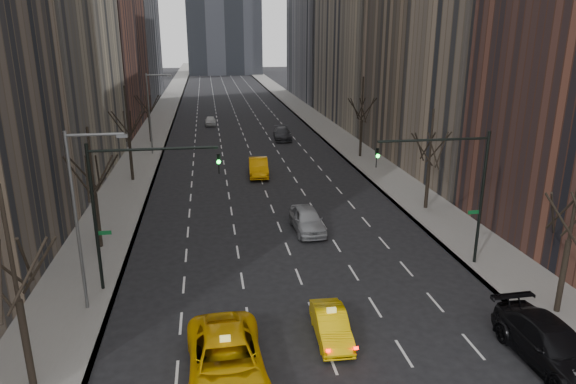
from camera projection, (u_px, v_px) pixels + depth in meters
name	position (u px, v px, depth m)	size (l,w,h in m)	color
sidewalk_left	(160.00, 119.00, 82.34)	(4.50, 320.00, 0.15)	slate
sidewalk_right	(310.00, 116.00, 85.99)	(4.50, 320.00, 0.15)	slate
tree_lw_a	(19.00, 302.00, 19.01)	(3.36, 3.50, 8.28)	black
tree_lw_b	(95.00, 194.00, 32.26)	(3.36, 3.50, 7.82)	black
tree_lw_c	(129.00, 139.00, 47.25)	(3.36, 3.50, 8.74)	black
tree_lw_d	(149.00, 115.00, 64.37)	(3.36, 3.50, 7.36)	black
tree_rw_a	(569.00, 242.00, 24.46)	(3.36, 3.50, 8.28)	black
tree_rw_b	(429.00, 164.00, 39.60)	(3.36, 3.50, 7.82)	black
tree_rw_c	(362.00, 122.00, 56.48)	(3.36, 3.50, 8.74)	black
traffic_mast_left	(126.00, 193.00, 26.50)	(6.69, 0.39, 8.00)	black
traffic_mast_right	(457.00, 178.00, 29.21)	(6.69, 0.39, 8.00)	black
streetlight_near	(82.00, 204.00, 24.32)	(2.83, 0.22, 9.00)	slate
streetlight_far	(152.00, 105.00, 57.33)	(2.83, 0.22, 9.00)	slate
taxi_suv	(226.00, 361.00, 20.40)	(3.05, 6.62, 1.84)	#E6A804
taxi_sedan	(331.00, 325.00, 23.35)	(1.41, 4.05, 1.33)	#FDC705
silver_sedan_ahead	(307.00, 220.00, 36.05)	(1.98, 4.92, 1.68)	#95989D
parked_suv_black	(551.00, 345.00, 21.51)	(2.49, 6.14, 1.78)	black
far_taxi	(258.00, 167.00, 50.06)	(1.81, 5.18, 1.71)	#F09905
far_suv_grey	(282.00, 134.00, 66.97)	(2.18, 5.36, 1.56)	#2E2F33
far_car_white	(210.00, 121.00, 77.38)	(1.58, 3.94, 1.34)	silver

